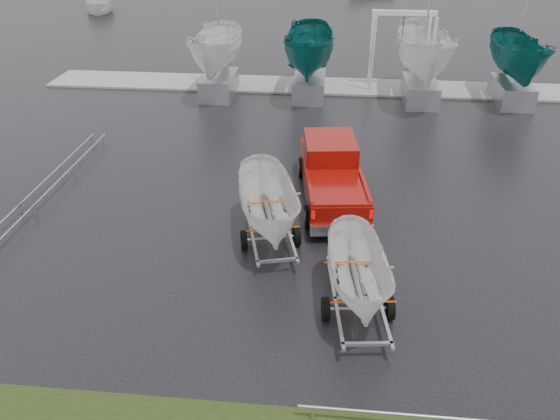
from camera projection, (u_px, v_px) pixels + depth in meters
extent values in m
plane|color=black|center=(302.00, 199.00, 19.11)|extent=(120.00, 120.00, 0.00)
cube|color=#989892|center=(317.00, 86.00, 30.29)|extent=(30.00, 3.00, 0.12)
cube|color=maroon|center=(332.00, 180.00, 18.70)|extent=(2.54, 5.67, 0.90)
cube|color=maroon|center=(330.00, 149.00, 19.21)|extent=(2.00, 2.37, 0.80)
cube|color=black|center=(330.00, 148.00, 19.18)|extent=(2.00, 2.14, 0.52)
cube|color=silver|center=(341.00, 230.00, 16.43)|extent=(1.91, 0.40, 0.33)
cylinder|color=black|center=(303.00, 168.00, 20.43)|extent=(0.37, 0.78, 0.76)
cylinder|color=black|center=(350.00, 167.00, 20.46)|extent=(0.37, 0.78, 0.76)
cylinder|color=black|center=(309.00, 216.00, 17.32)|extent=(0.37, 0.78, 0.76)
cylinder|color=black|center=(366.00, 216.00, 17.36)|extent=(0.37, 0.78, 0.76)
cube|color=#989BA0|center=(335.00, 299.00, 13.66)|extent=(0.52, 3.58, 0.08)
cube|color=#989BA0|center=(379.00, 298.00, 13.68)|extent=(0.52, 3.58, 0.08)
cylinder|color=#989BA0|center=(358.00, 308.00, 13.58)|extent=(1.60, 0.28, 0.08)
cylinder|color=black|center=(326.00, 309.00, 13.56)|extent=(0.25, 0.62, 0.60)
cylinder|color=black|center=(390.00, 308.00, 13.59)|extent=(0.25, 0.62, 0.60)
imported|color=silver|center=(363.00, 232.00, 12.69)|extent=(1.62, 1.65, 3.85)
cube|color=#E95107|center=(354.00, 262.00, 14.09)|extent=(1.54, 0.23, 0.03)
cube|color=#E95107|center=(363.00, 302.00, 12.71)|extent=(1.54, 0.23, 0.03)
cube|color=#989BA0|center=(251.00, 232.00, 16.39)|extent=(0.98, 3.51, 0.08)
cube|color=#989BA0|center=(287.00, 229.00, 16.54)|extent=(0.98, 3.51, 0.08)
cylinder|color=#989BA0|center=(270.00, 238.00, 16.37)|extent=(1.57, 0.48, 0.08)
cylinder|color=black|center=(244.00, 240.00, 16.26)|extent=(0.32, 0.63, 0.60)
cylinder|color=black|center=(297.00, 236.00, 16.47)|extent=(0.32, 0.63, 0.60)
imported|color=silver|center=(269.00, 162.00, 15.33)|extent=(2.06, 2.09, 4.47)
cube|color=#E95107|center=(266.00, 202.00, 16.87)|extent=(1.51, 0.43, 0.03)
cube|color=#E95107|center=(273.00, 229.00, 15.50)|extent=(1.51, 0.43, 0.03)
cylinder|color=silver|center=(373.00, 55.00, 28.38)|extent=(0.16, 0.58, 3.99)
cylinder|color=silver|center=(371.00, 48.00, 29.76)|extent=(0.16, 0.58, 3.99)
cylinder|color=silver|center=(431.00, 57.00, 28.12)|extent=(0.16, 0.58, 3.99)
cylinder|color=silver|center=(427.00, 49.00, 29.50)|extent=(0.16, 0.58, 3.99)
cube|color=silver|center=(405.00, 13.00, 27.94)|extent=(3.30, 0.25, 0.25)
cube|color=#989BA0|center=(219.00, 85.00, 28.75)|extent=(1.60, 3.20, 1.10)
imported|color=silver|center=(215.00, 11.00, 26.90)|extent=(2.38, 2.44, 6.31)
cube|color=#989BA0|center=(309.00, 87.00, 28.52)|extent=(1.60, 3.20, 1.10)
imported|color=#0B534E|center=(311.00, 9.00, 26.58)|extent=(2.50, 2.57, 6.66)
cube|color=#989BA0|center=(420.00, 91.00, 27.86)|extent=(1.60, 3.20, 1.10)
imported|color=silver|center=(431.00, 7.00, 25.81)|extent=(2.67, 2.74, 7.10)
cube|color=#989BA0|center=(511.00, 92.00, 27.72)|extent=(1.60, 3.20, 1.10)
imported|color=#0B534E|center=(527.00, 19.00, 25.92)|extent=(2.29, 2.35, 6.09)
cylinder|color=#989BA0|center=(73.00, 167.00, 20.55)|extent=(0.06, 6.50, 0.06)
cylinder|color=#989BA0|center=(60.00, 166.00, 20.59)|extent=(0.06, 6.50, 0.06)
cylinder|color=#989BA0|center=(477.00, 420.00, 10.62)|extent=(7.00, 0.06, 0.06)
imported|color=silver|center=(100.00, 11.00, 50.20)|extent=(3.06, 3.10, 6.37)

